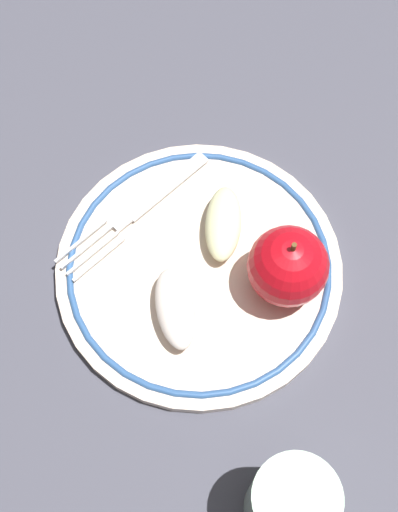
{
  "coord_description": "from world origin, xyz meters",
  "views": [
    {
      "loc": [
        0.14,
        -0.21,
        0.58
      ],
      "look_at": [
        0.01,
        -0.01,
        0.03
      ],
      "focal_mm": 50.0,
      "sensor_mm": 36.0,
      "label": 1
    }
  ],
  "objects_px": {
    "apple_red_whole": "(288,266)",
    "apple_slice_back": "(175,309)",
    "drinking_glass": "(290,503)",
    "apple_slice_front": "(223,224)",
    "fork": "(140,208)",
    "plate": "(199,269)"
  },
  "relations": [
    {
      "from": "apple_slice_front",
      "to": "drinking_glass",
      "type": "height_order",
      "value": "drinking_glass"
    },
    {
      "from": "apple_red_whole",
      "to": "drinking_glass",
      "type": "height_order",
      "value": "apple_red_whole"
    },
    {
      "from": "apple_red_whole",
      "to": "apple_slice_back",
      "type": "xyz_separation_m",
      "value": [
        -0.06,
        -0.07,
        -0.02
      ]
    },
    {
      "from": "fork",
      "to": "drinking_glass",
      "type": "bearing_deg",
      "value": 71.28
    },
    {
      "from": "plate",
      "to": "apple_slice_back",
      "type": "xyz_separation_m",
      "value": [
        0.01,
        -0.05,
        0.02
      ]
    },
    {
      "from": "plate",
      "to": "drinking_glass",
      "type": "distance_m",
      "value": 0.21
    },
    {
      "from": "plate",
      "to": "apple_slice_back",
      "type": "height_order",
      "value": "apple_slice_back"
    },
    {
      "from": "apple_red_whole",
      "to": "apple_slice_front",
      "type": "bearing_deg",
      "value": 168.42
    },
    {
      "from": "apple_slice_front",
      "to": "fork",
      "type": "distance_m",
      "value": 0.08
    },
    {
      "from": "drinking_glass",
      "to": "plate",
      "type": "bearing_deg",
      "value": 140.7
    },
    {
      "from": "apple_red_whole",
      "to": "apple_slice_back",
      "type": "height_order",
      "value": "apple_red_whole"
    },
    {
      "from": "apple_slice_front",
      "to": "plate",
      "type": "bearing_deg",
      "value": 152.84
    },
    {
      "from": "apple_slice_back",
      "to": "drinking_glass",
      "type": "height_order",
      "value": "drinking_glass"
    },
    {
      "from": "apple_slice_front",
      "to": "apple_slice_back",
      "type": "xyz_separation_m",
      "value": [
        0.01,
        -0.09,
        0.0
      ]
    },
    {
      "from": "plate",
      "to": "apple_slice_front",
      "type": "bearing_deg",
      "value": 91.0
    },
    {
      "from": "drinking_glass",
      "to": "apple_slice_back",
      "type": "bearing_deg",
      "value": 151.35
    },
    {
      "from": "apple_slice_back",
      "to": "apple_slice_front",
      "type": "bearing_deg",
      "value": 141.02
    },
    {
      "from": "apple_slice_front",
      "to": "fork",
      "type": "xyz_separation_m",
      "value": [
        -0.07,
        -0.02,
        -0.01
      ]
    },
    {
      "from": "apple_red_whole",
      "to": "drinking_glass",
      "type": "distance_m",
      "value": 0.18
    },
    {
      "from": "apple_slice_back",
      "to": "drinking_glass",
      "type": "distance_m",
      "value": 0.17
    },
    {
      "from": "apple_slice_front",
      "to": "apple_slice_back",
      "type": "relative_size",
      "value": 1.0
    },
    {
      "from": "plate",
      "to": "apple_slice_front",
      "type": "xyz_separation_m",
      "value": [
        -0.0,
        0.04,
        0.02
      ]
    }
  ]
}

